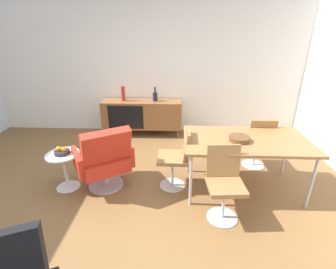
{
  "coord_description": "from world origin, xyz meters",
  "views": [
    {
      "loc": [
        0.65,
        -2.45,
        2.03
      ],
      "look_at": [
        0.54,
        0.35,
        0.83
      ],
      "focal_mm": 26.04,
      "sensor_mm": 36.0,
      "label": 1
    }
  ],
  "objects_px": {
    "dining_chair_front_left": "(224,181)",
    "side_table_round": "(65,167)",
    "vase_sculptural_dark": "(155,96)",
    "dining_table": "(246,142)",
    "fruit_bowl": "(62,151)",
    "sideboard": "(142,114)",
    "dining_chair_near_window": "(177,156)",
    "lounge_chair_red": "(104,158)",
    "vase_cobalt": "(123,94)",
    "wooden_bowl_on_table": "(239,139)",
    "dining_chair_back_right": "(258,141)"
  },
  "relations": [
    {
      "from": "vase_sculptural_dark",
      "to": "dining_chair_near_window",
      "type": "distance_m",
      "value": 1.94
    },
    {
      "from": "lounge_chair_red",
      "to": "vase_cobalt",
      "type": "bearing_deg",
      "value": 93.79
    },
    {
      "from": "fruit_bowl",
      "to": "dining_chair_near_window",
      "type": "bearing_deg",
      "value": 3.16
    },
    {
      "from": "sideboard",
      "to": "vase_sculptural_dark",
      "type": "height_order",
      "value": "vase_sculptural_dark"
    },
    {
      "from": "vase_sculptural_dark",
      "to": "dining_chair_near_window",
      "type": "bearing_deg",
      "value": -76.25
    },
    {
      "from": "vase_cobalt",
      "to": "sideboard",
      "type": "bearing_deg",
      "value": -0.3
    },
    {
      "from": "fruit_bowl",
      "to": "dining_chair_back_right",
      "type": "bearing_deg",
      "value": 13.11
    },
    {
      "from": "wooden_bowl_on_table",
      "to": "vase_cobalt",
      "type": "bearing_deg",
      "value": 134.48
    },
    {
      "from": "vase_sculptural_dark",
      "to": "side_table_round",
      "type": "distance_m",
      "value": 2.27
    },
    {
      "from": "dining_chair_near_window",
      "to": "dining_chair_front_left",
      "type": "xyz_separation_m",
      "value": [
        0.53,
        -0.56,
        0.0
      ]
    },
    {
      "from": "vase_cobalt",
      "to": "fruit_bowl",
      "type": "bearing_deg",
      "value": -102.48
    },
    {
      "from": "dining_table",
      "to": "side_table_round",
      "type": "relative_size",
      "value": 3.08
    },
    {
      "from": "dining_chair_front_left",
      "to": "side_table_round",
      "type": "bearing_deg",
      "value": 167.02
    },
    {
      "from": "vase_sculptural_dark",
      "to": "lounge_chair_red",
      "type": "relative_size",
      "value": 0.3
    },
    {
      "from": "lounge_chair_red",
      "to": "side_table_round",
      "type": "relative_size",
      "value": 1.82
    },
    {
      "from": "vase_cobalt",
      "to": "dining_chair_front_left",
      "type": "height_order",
      "value": "vase_cobalt"
    },
    {
      "from": "sideboard",
      "to": "dining_chair_front_left",
      "type": "distance_m",
      "value": 2.73
    },
    {
      "from": "lounge_chair_red",
      "to": "fruit_bowl",
      "type": "xyz_separation_m",
      "value": [
        -0.56,
        -0.0,
        0.09
      ]
    },
    {
      "from": "fruit_bowl",
      "to": "dining_table",
      "type": "bearing_deg",
      "value": 2.02
    },
    {
      "from": "vase_cobalt",
      "to": "dining_chair_near_window",
      "type": "bearing_deg",
      "value": -59.5
    },
    {
      "from": "vase_sculptural_dark",
      "to": "dining_table",
      "type": "xyz_separation_m",
      "value": [
        1.34,
        -1.86,
        -0.12
      ]
    },
    {
      "from": "vase_sculptural_dark",
      "to": "lounge_chair_red",
      "type": "height_order",
      "value": "vase_sculptural_dark"
    },
    {
      "from": "wooden_bowl_on_table",
      "to": "dining_chair_back_right",
      "type": "relative_size",
      "value": 0.3
    },
    {
      "from": "vase_cobalt",
      "to": "dining_chair_front_left",
      "type": "bearing_deg",
      "value": -56.03
    },
    {
      "from": "vase_sculptural_dark",
      "to": "side_table_round",
      "type": "relative_size",
      "value": 0.54
    },
    {
      "from": "dining_chair_back_right",
      "to": "dining_chair_front_left",
      "type": "bearing_deg",
      "value": -122.23
    },
    {
      "from": "vase_sculptural_dark",
      "to": "dining_chair_front_left",
      "type": "relative_size",
      "value": 0.33
    },
    {
      "from": "dining_table",
      "to": "dining_chair_back_right",
      "type": "distance_m",
      "value": 0.7
    },
    {
      "from": "dining_chair_front_left",
      "to": "sideboard",
      "type": "bearing_deg",
      "value": 117.64
    },
    {
      "from": "vase_cobalt",
      "to": "dining_chair_near_window",
      "type": "height_order",
      "value": "vase_cobalt"
    },
    {
      "from": "dining_table",
      "to": "lounge_chair_red",
      "type": "bearing_deg",
      "value": -177.44
    },
    {
      "from": "sideboard",
      "to": "lounge_chair_red",
      "type": "distance_m",
      "value": 1.95
    },
    {
      "from": "vase_sculptural_dark",
      "to": "wooden_bowl_on_table",
      "type": "relative_size",
      "value": 1.09
    },
    {
      "from": "wooden_bowl_on_table",
      "to": "dining_chair_front_left",
      "type": "distance_m",
      "value": 0.64
    },
    {
      "from": "dining_chair_near_window",
      "to": "dining_table",
      "type": "bearing_deg",
      "value": 0.05
    },
    {
      "from": "sideboard",
      "to": "vase_sculptural_dark",
      "type": "bearing_deg",
      "value": 0.39
    },
    {
      "from": "vase_cobalt",
      "to": "side_table_round",
      "type": "relative_size",
      "value": 0.55
    },
    {
      "from": "lounge_chair_red",
      "to": "side_table_round",
      "type": "xyz_separation_m",
      "value": [
        -0.56,
        -0.0,
        -0.15
      ]
    },
    {
      "from": "fruit_bowl",
      "to": "lounge_chair_red",
      "type": "bearing_deg",
      "value": 0.2
    },
    {
      "from": "side_table_round",
      "to": "fruit_bowl",
      "type": "xyz_separation_m",
      "value": [
        -0.0,
        -0.0,
        0.23
      ]
    },
    {
      "from": "wooden_bowl_on_table",
      "to": "dining_chair_back_right",
      "type": "height_order",
      "value": "dining_chair_back_right"
    },
    {
      "from": "dining_chair_near_window",
      "to": "lounge_chair_red",
      "type": "relative_size",
      "value": 0.9
    },
    {
      "from": "vase_sculptural_dark",
      "to": "dining_chair_near_window",
      "type": "relative_size",
      "value": 0.33
    },
    {
      "from": "lounge_chair_red",
      "to": "side_table_round",
      "type": "bearing_deg",
      "value": -179.84
    },
    {
      "from": "vase_cobalt",
      "to": "dining_chair_front_left",
      "type": "xyz_separation_m",
      "value": [
        1.63,
        -2.42,
        -0.39
      ]
    },
    {
      "from": "dining_chair_back_right",
      "to": "side_table_round",
      "type": "relative_size",
      "value": 1.65
    },
    {
      "from": "vase_sculptural_dark",
      "to": "dining_table",
      "type": "height_order",
      "value": "vase_sculptural_dark"
    },
    {
      "from": "vase_cobalt",
      "to": "dining_table",
      "type": "distance_m",
      "value": 2.72
    },
    {
      "from": "vase_cobalt",
      "to": "fruit_bowl",
      "type": "xyz_separation_m",
      "value": [
        -0.43,
        -1.94,
        -0.31
      ]
    },
    {
      "from": "wooden_bowl_on_table",
      "to": "dining_chair_near_window",
      "type": "height_order",
      "value": "dining_chair_near_window"
    }
  ]
}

